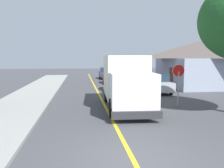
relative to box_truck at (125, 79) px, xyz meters
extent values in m
plane|color=#424247|center=(-1.23, -7.63, -1.77)|extent=(120.00, 120.00, 0.00)
cube|color=gold|center=(-1.23, 2.37, -1.76)|extent=(0.16, 56.00, 0.01)
cube|color=#F2EDCC|center=(0.04, 0.73, 0.13)|extent=(2.65, 5.12, 2.60)
cube|color=white|center=(-0.14, -2.76, -0.32)|extent=(2.38, 2.11, 1.70)
cube|color=#1E2D3D|center=(-0.19, -3.66, 0.06)|extent=(2.04, 0.18, 0.75)
cube|color=#2D2D33|center=(-0.20, -3.84, -1.35)|extent=(2.41, 0.32, 0.36)
cylinder|color=black|center=(0.92, -2.62, -1.27)|extent=(0.35, 1.01, 1.00)
cylinder|color=black|center=(-1.18, -2.51, -1.27)|extent=(0.35, 1.01, 1.00)
cylinder|color=black|center=(1.15, 1.93, -1.27)|extent=(0.35, 1.01, 1.00)
cylinder|color=black|center=(-0.95, 2.04, -1.27)|extent=(0.35, 1.01, 1.00)
cube|color=silver|center=(0.49, 7.21, -1.12)|extent=(1.86, 4.42, 0.76)
cube|color=#1E2D3D|center=(0.49, 7.36, -0.42)|extent=(1.61, 1.82, 0.64)
cylinder|color=black|center=(1.26, 5.79, -1.45)|extent=(0.23, 0.64, 0.64)
cylinder|color=black|center=(-0.32, 5.82, -1.45)|extent=(0.23, 0.64, 0.64)
cylinder|color=black|center=(1.30, 8.61, -1.45)|extent=(0.23, 0.64, 0.64)
cylinder|color=black|center=(-0.28, 8.63, -1.45)|extent=(0.23, 0.64, 0.64)
cube|color=maroon|center=(1.01, 13.26, -1.12)|extent=(1.97, 4.47, 0.76)
cube|color=#1E2D3D|center=(1.00, 13.41, -0.42)|extent=(1.65, 1.86, 0.64)
cylinder|color=black|center=(1.85, 11.88, -1.45)|extent=(0.24, 0.65, 0.64)
cylinder|color=black|center=(0.27, 11.82, -1.45)|extent=(0.24, 0.65, 0.64)
cylinder|color=black|center=(1.74, 14.70, -1.45)|extent=(0.24, 0.65, 0.64)
cylinder|color=black|center=(0.16, 14.63, -1.45)|extent=(0.24, 0.65, 0.64)
cube|color=#2D4793|center=(1.04, 19.72, -1.12)|extent=(1.96, 4.46, 0.76)
cube|color=#1E2D3D|center=(1.03, 19.87, -0.42)|extent=(1.65, 1.86, 0.64)
cylinder|color=black|center=(1.88, 18.34, -1.45)|extent=(0.24, 0.65, 0.64)
cylinder|color=black|center=(0.30, 18.28, -1.45)|extent=(0.24, 0.65, 0.64)
cylinder|color=black|center=(1.77, 21.16, -1.45)|extent=(0.24, 0.65, 0.64)
cylinder|color=black|center=(0.20, 21.10, -1.45)|extent=(0.24, 0.65, 0.64)
cube|color=#B7B7BC|center=(3.97, 5.72, -1.12)|extent=(1.97, 4.47, 0.76)
cube|color=#1E2D3D|center=(3.96, 5.57, -0.42)|extent=(1.65, 1.86, 0.64)
cylinder|color=black|center=(3.23, 7.16, -1.45)|extent=(0.25, 0.65, 0.64)
cylinder|color=black|center=(4.81, 7.09, -1.45)|extent=(0.25, 0.65, 0.64)
cylinder|color=black|center=(3.12, 4.34, -1.45)|extent=(0.25, 0.65, 0.64)
cylinder|color=black|center=(4.70, 4.28, -1.45)|extent=(0.25, 0.65, 0.64)
cylinder|color=gray|center=(3.44, -0.04, -0.67)|extent=(0.08, 0.08, 2.20)
cylinder|color=red|center=(3.44, -0.01, 0.48)|extent=(0.76, 0.03, 0.76)
cylinder|color=white|center=(3.44, 0.01, 0.48)|extent=(0.80, 0.02, 0.80)
cube|color=#939EB2|center=(11.71, 9.35, -0.27)|extent=(10.81, 7.95, 3.00)
pyramid|color=#564C47|center=(11.71, 9.35, 2.42)|extent=(11.89, 8.75, 2.36)
cube|color=brown|center=(6.34, 8.35, -0.72)|extent=(0.10, 1.00, 2.10)
camera|label=1|loc=(-2.80, -14.35, 1.32)|focal=37.94mm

